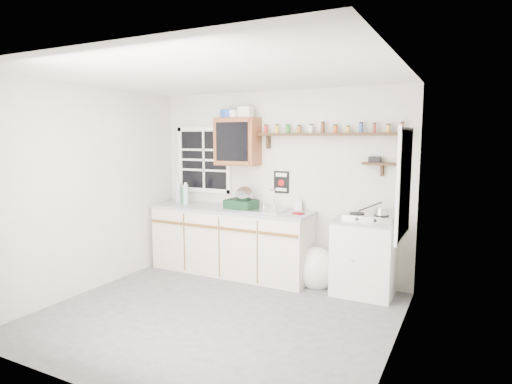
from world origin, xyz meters
TOP-DOWN VIEW (x-y plane):
  - room at (0.00, 0.00)m, footprint 3.64×3.24m
  - main_cabinet at (-0.58, 1.30)m, footprint 2.31×0.63m
  - right_cabinet at (1.25, 1.32)m, footprint 0.73×0.57m
  - sink at (-0.05, 1.30)m, footprint 0.52×0.44m
  - upper_cabinet at (-0.55, 1.44)m, footprint 0.60×0.32m
  - upper_cabinet_clutter at (-0.59, 1.44)m, footprint 0.48×0.24m
  - spice_shelf at (0.72, 1.51)m, footprint 1.91×0.18m
  - secondary_shelf at (1.36, 1.52)m, footprint 0.45×0.16m
  - warning_sign at (0.05, 1.59)m, footprint 0.22×0.02m
  - window_back at (-1.20, 1.59)m, footprint 0.93×0.03m
  - window_right at (1.79, 0.55)m, footprint 0.03×0.78m
  - water_bottles at (-1.41, 1.32)m, footprint 0.29×0.18m
  - dish_rack at (-0.41, 1.32)m, footprint 0.42×0.33m
  - soap_bottle at (0.33, 1.52)m, footprint 0.11×0.11m
  - rag at (0.42, 1.28)m, footprint 0.16×0.15m
  - hotplate at (1.30, 1.30)m, footprint 0.58×0.32m
  - saucepan at (1.43, 1.31)m, footprint 0.37×0.20m
  - trash_bag at (0.65, 1.34)m, footprint 0.47×0.43m

SIDE VIEW (x-z plane):
  - trash_bag at x=0.65m, z-range -0.04..0.50m
  - right_cabinet at x=1.25m, z-range 0.00..0.91m
  - main_cabinet at x=-0.58m, z-range 0.00..0.92m
  - rag at x=0.42m, z-range 0.92..0.94m
  - sink at x=-0.05m, z-range 0.79..1.08m
  - hotplate at x=1.30m, z-range 0.91..0.99m
  - dish_rack at x=-0.41m, z-range 0.87..1.17m
  - soap_bottle at x=0.33m, z-range 0.92..1.12m
  - saucepan at x=1.43m, z-range 0.95..1.11m
  - water_bottles at x=-1.41m, z-range 0.90..1.22m
  - room at x=0.00m, z-range -0.02..2.52m
  - warning_sign at x=0.05m, z-range 1.13..1.43m
  - window_right at x=1.79m, z-range 0.91..1.99m
  - window_back at x=-1.20m, z-range 1.06..2.04m
  - secondary_shelf at x=1.36m, z-range 1.46..1.69m
  - upper_cabinet at x=-0.55m, z-range 1.50..2.15m
  - spice_shelf at x=0.72m, z-range 1.75..2.11m
  - upper_cabinet_clutter at x=-0.59m, z-range 2.14..2.28m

